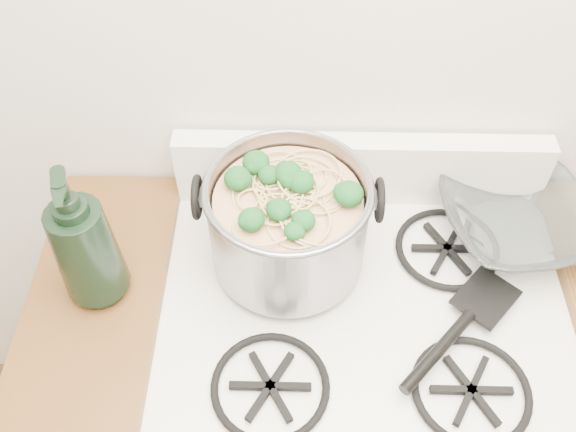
{
  "coord_description": "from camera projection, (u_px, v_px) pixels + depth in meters",
  "views": [
    {
      "loc": [
        -0.13,
        0.64,
        1.93
      ],
      "look_at": [
        -0.15,
        1.39,
        1.04
      ],
      "focal_mm": 40.0,
      "sensor_mm": 36.0,
      "label": 1
    }
  ],
  "objects": [
    {
      "name": "glass_bowl",
      "position": [
        514.0,
        226.0,
        1.28
      ],
      "size": [
        0.14,
        0.14,
        0.03
      ],
      "primitive_type": "imported",
      "rotation": [
        0.0,
        0.0,
        0.21
      ],
      "color": "white",
      "rests_on": "gas_range"
    },
    {
      "name": "gas_range",
      "position": [
        347.0,
        417.0,
        1.54
      ],
      "size": [
        0.76,
        0.66,
        0.92
      ],
      "color": "white",
      "rests_on": "ground"
    },
    {
      "name": "counter_left",
      "position": [
        137.0,
        407.0,
        1.53
      ],
      "size": [
        0.25,
        0.65,
        0.92
      ],
      "color": "silver",
      "rests_on": "ground"
    },
    {
      "name": "spatula",
      "position": [
        487.0,
        295.0,
        1.18
      ],
      "size": [
        0.42,
        0.42,
        0.02
      ],
      "primitive_type": null,
      "rotation": [
        0.0,
        0.0,
        -0.73
      ],
      "color": "black",
      "rests_on": "gas_range"
    },
    {
      "name": "stock_pot",
      "position": [
        288.0,
        223.0,
        1.18
      ],
      "size": [
        0.33,
        0.3,
        0.2
      ],
      "color": "gray",
      "rests_on": "gas_range"
    },
    {
      "name": "bottle",
      "position": [
        82.0,
        239.0,
        1.09
      ],
      "size": [
        0.15,
        0.15,
        0.31
      ],
      "primitive_type": "imported",
      "rotation": [
        0.0,
        0.0,
        0.27
      ],
      "color": "black",
      "rests_on": "counter_left"
    }
  ]
}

